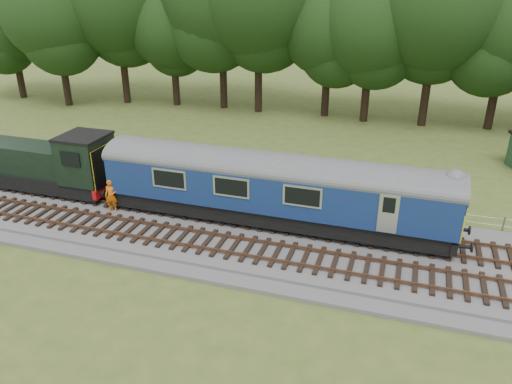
% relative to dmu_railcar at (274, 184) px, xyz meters
% --- Properties ---
extents(ground, '(120.00, 120.00, 0.00)m').
position_rel_dmu_railcar_xyz_m(ground, '(-2.52, -1.40, -2.61)').
color(ground, '#425920').
rests_on(ground, ground).
extents(ballast, '(70.00, 7.00, 0.35)m').
position_rel_dmu_railcar_xyz_m(ballast, '(-2.52, -1.40, -2.43)').
color(ballast, '#4C4C4F').
rests_on(ballast, ground).
extents(track_north, '(67.20, 2.40, 0.21)m').
position_rel_dmu_railcar_xyz_m(track_north, '(-2.52, -0.00, -2.19)').
color(track_north, black).
rests_on(track_north, ballast).
extents(track_south, '(67.20, 2.40, 0.21)m').
position_rel_dmu_railcar_xyz_m(track_south, '(-2.52, -3.00, -2.19)').
color(track_south, black).
rests_on(track_south, ballast).
extents(fence, '(64.00, 0.12, 1.00)m').
position_rel_dmu_railcar_xyz_m(fence, '(-2.52, 3.10, -2.61)').
color(fence, '#6B6054').
rests_on(fence, ground).
extents(tree_line, '(70.00, 8.00, 18.00)m').
position_rel_dmu_railcar_xyz_m(tree_line, '(-2.52, 20.60, -2.61)').
color(tree_line, black).
rests_on(tree_line, ground).
extents(dmu_railcar, '(18.05, 2.86, 3.88)m').
position_rel_dmu_railcar_xyz_m(dmu_railcar, '(0.00, 0.00, 0.00)').
color(dmu_railcar, black).
rests_on(dmu_railcar, ground).
extents(shunter_loco, '(8.91, 2.60, 3.38)m').
position_rel_dmu_railcar_xyz_m(shunter_loco, '(-13.93, 0.00, -0.63)').
color(shunter_loco, black).
rests_on(shunter_loco, ground).
extents(worker, '(0.76, 0.58, 1.87)m').
position_rel_dmu_railcar_xyz_m(worker, '(-8.83, -1.42, -1.32)').
color(worker, '#DB620B').
rests_on(worker, ballast).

